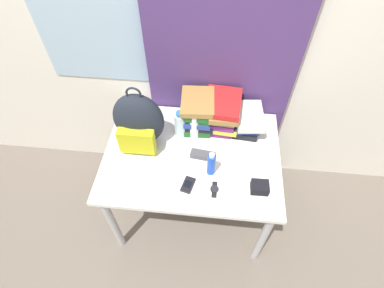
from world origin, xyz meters
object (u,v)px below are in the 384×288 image
Objects in this scene: sunglasses_case at (203,155)px; water_bottle at (180,124)px; book_stack_left at (198,112)px; cell_phone at (188,185)px; wristwatch at (214,189)px; sunscreen_bottle at (211,164)px; sports_bottle at (194,124)px; backpack at (139,122)px; book_stack_right at (247,121)px; book_stack_center at (222,113)px; camera_pouch at (260,187)px.

water_bottle is at bearing 132.92° from sunglasses_case.
book_stack_left is 2.40× the size of cell_phone.
sunscreen_bottle is at bearing 104.03° from wristwatch.
book_stack_left is 1.20× the size of sports_bottle.
book_stack_right is at bearing 15.12° from backpack.
book_stack_center reaches higher than sunglasses_case.
sunglasses_case is at bearing 110.71° from wristwatch.
book_stack_center is at bearing 20.34° from backpack.
book_stack_left is at bearing 88.51° from cell_phone.
sunscreen_bottle is 1.79× the size of camera_pouch.
cell_phone is at bearing -109.13° from book_stack_center.
cell_phone is (-0.01, -0.48, -0.11)m from book_stack_left.
book_stack_left reaches higher than book_stack_center.
water_bottle is 1.29× the size of sunglasses_case.
camera_pouch is at bearing -49.92° from book_stack_left.
sports_bottle is (0.09, 0.00, 0.01)m from water_bottle.
camera_pouch is (0.73, -0.28, -0.16)m from backpack.
book_stack_center is (0.50, 0.18, -0.06)m from backpack.
sunglasses_case is at bearing 72.97° from cell_phone.
sunglasses_case is at bearing -135.60° from book_stack_right.
water_bottle is 2.00× the size of camera_pouch.
book_stack_left is at bearing 179.74° from book_stack_right.
water_bottle reaches higher than sunscreen_bottle.
book_stack_left is 0.29m from sunglasses_case.
sports_bottle is (-0.34, -0.09, 0.03)m from book_stack_right.
book_stack_center reaches higher than wristwatch.
sports_bottle is at bearing 112.76° from sunglasses_case.
sunglasses_case is at bearing 149.33° from camera_pouch.
book_stack_left is 2.74× the size of camera_pouch.
wristwatch is at bearing -32.67° from backpack.
cell_phone reaches higher than wristwatch.
backpack reaches higher than water_bottle.
sunscreen_bottle is at bearing 41.13° from cell_phone.
book_stack_right is at bearing -1.68° from book_stack_center.
backpack is at bearing -159.66° from book_stack_center.
sports_bottle reaches higher than sunscreen_bottle.
sunglasses_case is (-0.10, -0.27, -0.11)m from book_stack_center.
backpack is 1.62× the size of book_stack_left.
book_stack_right reaches higher than camera_pouch.
sunscreen_bottle is at bearing -52.39° from water_bottle.
sunscreen_bottle is at bearing -22.91° from backpack.
backpack reaches higher than sunscreen_bottle.
book_stack_center is 2.75× the size of wristwatch.
book_stack_left is at bearing 41.66° from water_bottle.
book_stack_left is 0.15m from book_stack_center.
sunscreen_bottle is 0.14m from wristwatch.
wristwatch is (0.14, -0.49, -0.11)m from book_stack_left.
sunscreen_bottle is 1.57× the size of cell_phone.
book_stack_left is 0.10m from sports_bottle.
camera_pouch is at bearing -63.19° from book_stack_center.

